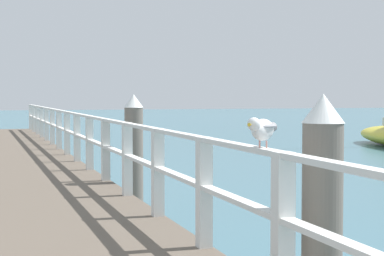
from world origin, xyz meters
The scene contains 5 objects.
pier_deck centered at (0.00, 13.32, 0.24)m, with size 2.43×26.65×0.48m, color brown.
pier_railing centered at (1.13, 13.32, 1.08)m, with size 0.12×25.17×0.96m.
dock_piling_near centered at (1.51, 4.11, 0.92)m, with size 0.29×0.29×1.81m.
dock_piling_far centered at (1.51, 9.91, 0.92)m, with size 0.29×0.29×1.81m.
seagull_foreground centered at (1.13, 4.25, 1.57)m, with size 0.36×0.38×0.21m.
Camera 1 is at (-0.71, 0.10, 1.80)m, focal length 62.00 mm.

